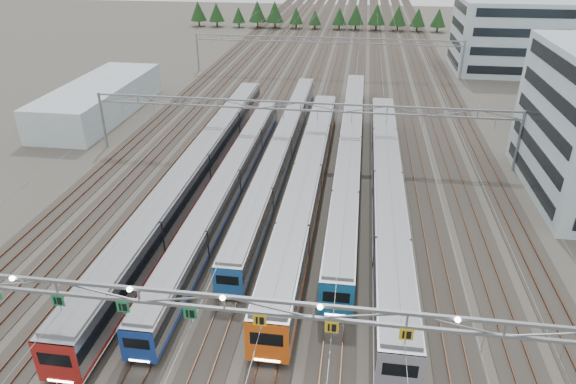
# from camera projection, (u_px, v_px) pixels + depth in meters

# --- Properties ---
(track_bed) EXTENTS (54.00, 260.00, 5.42)m
(track_bed) POSITION_uv_depth(u_px,v_px,m) (330.00, 53.00, 122.59)
(track_bed) COLOR #2D2823
(track_bed) RESTS_ON ground
(train_a) EXTENTS (3.16, 63.46, 4.12)m
(train_a) POSITION_uv_depth(u_px,v_px,m) (197.00, 168.00, 61.82)
(train_a) COLOR black
(train_a) RESTS_ON ground
(train_b) EXTENTS (2.63, 53.62, 3.41)m
(train_b) POSITION_uv_depth(u_px,v_px,m) (229.00, 181.00, 59.37)
(train_b) COLOR black
(train_b) RESTS_ON ground
(train_c) EXTENTS (2.60, 59.88, 3.38)m
(train_c) POSITION_uv_depth(u_px,v_px,m) (282.00, 148.00, 68.58)
(train_c) COLOR black
(train_c) RESTS_ON ground
(train_d) EXTENTS (3.19, 53.63, 4.16)m
(train_d) POSITION_uv_depth(u_px,v_px,m) (308.00, 179.00, 59.15)
(train_d) COLOR black
(train_d) RESTS_ON ground
(train_e) EXTENTS (2.87, 63.50, 3.74)m
(train_e) POSITION_uv_depth(u_px,v_px,m) (350.00, 148.00, 67.91)
(train_e) COLOR black
(train_e) RESTS_ON ground
(train_f) EXTENTS (3.13, 55.41, 4.08)m
(train_f) POSITION_uv_depth(u_px,v_px,m) (387.00, 186.00, 57.51)
(train_f) COLOR black
(train_f) RESTS_ON ground
(gantry_near) EXTENTS (56.36, 0.61, 8.08)m
(gantry_near) POSITION_uv_depth(u_px,v_px,m) (223.00, 307.00, 31.92)
(gantry_near) COLOR gray
(gantry_near) RESTS_ON ground
(gantry_mid) EXTENTS (56.36, 0.36, 8.00)m
(gantry_mid) POSITION_uv_depth(u_px,v_px,m) (300.00, 113.00, 67.55)
(gantry_mid) COLOR gray
(gantry_mid) RESTS_ON ground
(gantry_far) EXTENTS (56.36, 0.36, 8.00)m
(gantry_far) POSITION_uv_depth(u_px,v_px,m) (326.00, 45.00, 107.15)
(gantry_far) COLOR gray
(gantry_far) RESTS_ON ground
(depot_bldg_north) EXTENTS (22.00, 18.00, 14.99)m
(depot_bldg_north) POSITION_uv_depth(u_px,v_px,m) (509.00, 35.00, 110.40)
(depot_bldg_north) COLOR #A6BCC6
(depot_bldg_north) RESTS_ON ground
(west_shed) EXTENTS (10.00, 30.00, 5.23)m
(west_shed) POSITION_uv_depth(u_px,v_px,m) (100.00, 99.00, 85.59)
(west_shed) COLOR #A6BCC6
(west_shed) RESTS_ON ground
(treeline) EXTENTS (87.50, 5.60, 7.02)m
(treeline) POSITION_uv_depth(u_px,v_px,m) (326.00, 15.00, 157.75)
(treeline) COLOR #332114
(treeline) RESTS_ON ground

